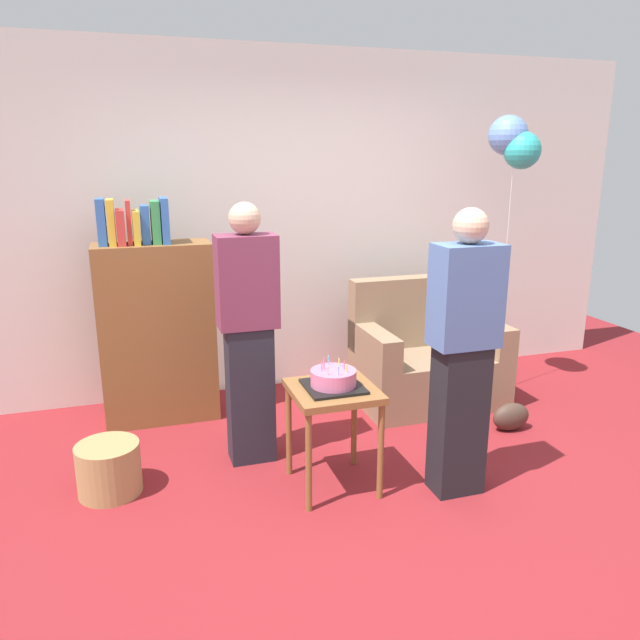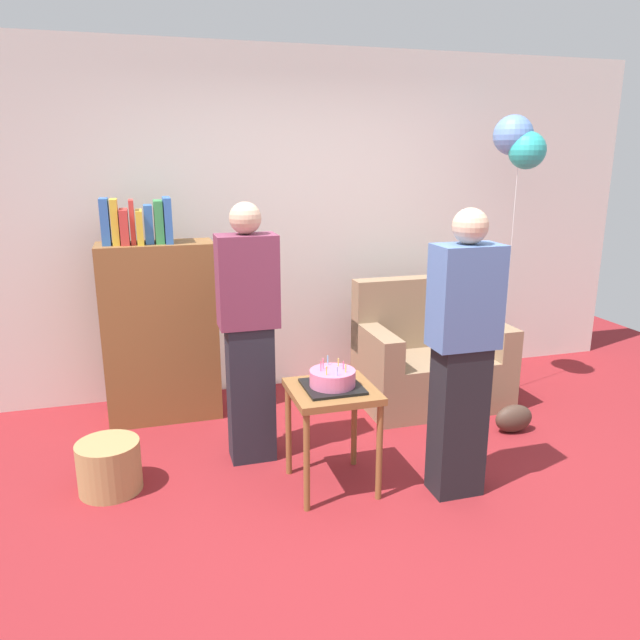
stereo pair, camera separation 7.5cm
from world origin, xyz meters
name	(u,v)px [view 2 (the right image)]	position (x,y,z in m)	size (l,w,h in m)	color
ground_plane	(388,504)	(0.00, 0.00, 0.00)	(8.00, 8.00, 0.00)	maroon
wall_back	(296,224)	(0.00, 2.05, 1.35)	(6.00, 0.10, 2.70)	silver
couch	(429,360)	(0.88, 1.31, 0.34)	(1.10, 0.70, 0.96)	#8C7054
bookshelf	(160,326)	(-1.14, 1.59, 0.70)	(0.80, 0.36, 1.61)	brown
side_table	(332,404)	(-0.24, 0.29, 0.52)	(0.48, 0.48, 0.62)	brown
birthday_cake	(332,380)	(-0.24, 0.29, 0.67)	(0.32, 0.32, 0.17)	black
person_blowing_candles	(249,334)	(-0.63, 0.77, 0.83)	(0.36, 0.22, 1.63)	#23232D
person_holding_cake	(462,355)	(0.42, 0.03, 0.83)	(0.36, 0.22, 1.63)	black
wicker_basket	(109,466)	(-1.49, 0.60, 0.15)	(0.36, 0.36, 0.30)	#A88451
handbag	(514,418)	(1.20, 0.62, 0.10)	(0.28, 0.14, 0.20)	#473328
balloon_bunch	(519,142)	(1.54, 1.32, 1.98)	(0.35, 0.38, 2.18)	silver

